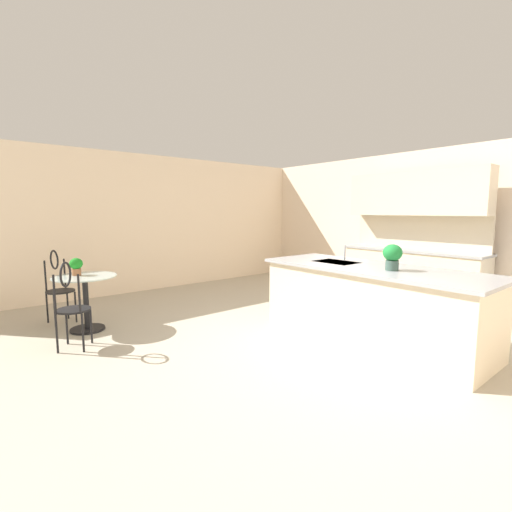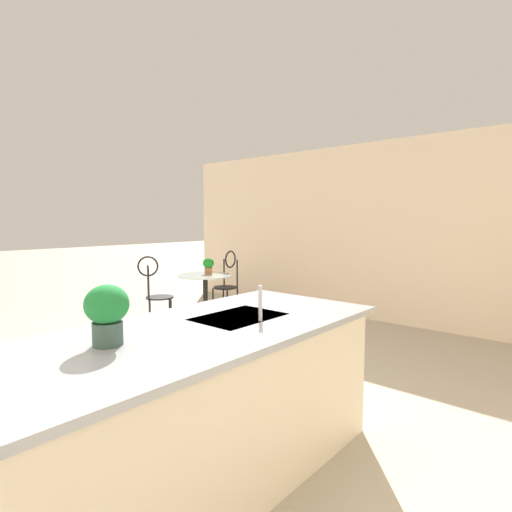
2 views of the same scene
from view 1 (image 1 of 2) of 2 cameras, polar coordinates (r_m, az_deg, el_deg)
The scene contains 12 objects.
ground_plane at distance 4.38m, azimuth 7.80°, elevation -14.27°, with size 40.00×40.00×0.00m, color #B2A893.
wall_back at distance 7.23m, azimuth 28.15°, elevation 4.33°, with size 9.00×0.12×2.70m, color beige.
wall_left_window at distance 7.64m, azimuth -16.29°, elevation 4.99°, with size 0.12×7.80×2.70m, color beige.
kitchen_island at distance 4.72m, azimuth 17.69°, elevation -7.09°, with size 2.80×1.06×0.92m.
back_counter_run at distance 7.06m, azimuth 23.34°, elevation -2.45°, with size 2.44×0.64×1.52m.
upper_cabinet_run at distance 6.96m, azimuth 23.81°, elevation 9.03°, with size 2.40×0.36×0.76m.
bistro_table at distance 5.35m, azimuth -25.28°, elevation -5.97°, with size 0.80×0.80×0.74m.
chair_near_window at distance 4.64m, azimuth -27.21°, elevation -6.40°, with size 0.53×0.53×1.04m.
chair_by_island at distance 5.90m, azimuth -28.76°, elevation -3.74°, with size 0.51×0.44×1.04m.
sink_faucet at distance 5.07m, azimuth 13.83°, elevation 0.52°, with size 0.02×0.02×0.22m, color #B2B5BA.
potted_plant_on_table at distance 5.38m, azimuth -26.52°, elevation -1.35°, with size 0.17×0.17×0.23m.
potted_plant_counter_near at distance 4.39m, azimuth 20.73°, elevation 0.08°, with size 0.21×0.21×0.30m.
Camera 1 is at (2.75, -3.02, 1.59)m, focal length 25.34 mm.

